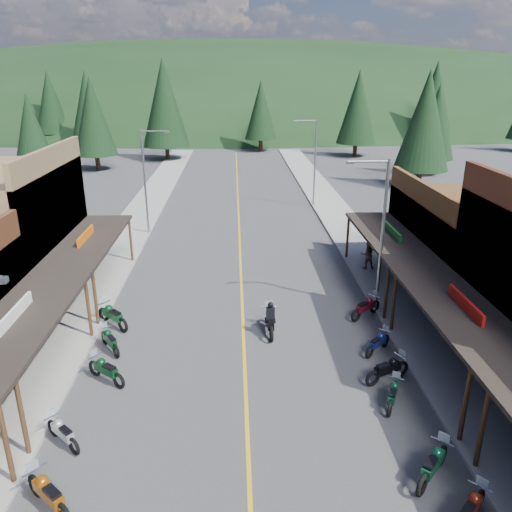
{
  "coord_description": "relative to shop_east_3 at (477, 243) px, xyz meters",
  "views": [
    {
      "loc": [
        -0.32,
        -15.67,
        11.84
      ],
      "look_at": [
        0.73,
        8.44,
        3.0
      ],
      "focal_mm": 35.0,
      "sensor_mm": 36.0,
      "label": 1
    }
  ],
  "objects": [
    {
      "name": "ground",
      "position": [
        -13.75,
        -11.3,
        -2.53
      ],
      "size": [
        220.0,
        220.0,
        0.0
      ],
      "primitive_type": "plane",
      "color": "#38383A",
      "rests_on": "ground"
    },
    {
      "name": "centerline",
      "position": [
        -13.75,
        8.7,
        -2.53
      ],
      "size": [
        0.15,
        90.0,
        0.01
      ],
      "primitive_type": "cube",
      "color": "gold",
      "rests_on": "ground"
    },
    {
      "name": "sidewalk_west",
      "position": [
        -22.45,
        8.7,
        -2.46
      ],
      "size": [
        3.4,
        94.0,
        0.15
      ],
      "primitive_type": "cube",
      "color": "gray",
      "rests_on": "ground"
    },
    {
      "name": "sidewalk_east",
      "position": [
        -5.05,
        8.7,
        -2.46
      ],
      "size": [
        3.4,
        94.0,
        0.15
      ],
      "primitive_type": "cube",
      "color": "gray",
      "rests_on": "ground"
    },
    {
      "name": "shop_east_3",
      "position": [
        0.0,
        0.0,
        0.0
      ],
      "size": [
        10.9,
        10.2,
        6.2
      ],
      "color": "#4C2D16",
      "rests_on": "ground"
    },
    {
      "name": "streetlight_1",
      "position": [
        -20.71,
        10.7,
        1.93
      ],
      "size": [
        2.16,
        0.18,
        8.0
      ],
      "color": "gray",
      "rests_on": "ground"
    },
    {
      "name": "streetlight_2",
      "position": [
        -6.8,
        -3.3,
        1.93
      ],
      "size": [
        2.16,
        0.18,
        8.0
      ],
      "color": "gray",
      "rests_on": "ground"
    },
    {
      "name": "streetlight_3",
      "position": [
        -6.8,
        18.7,
        1.93
      ],
      "size": [
        2.16,
        0.18,
        8.0
      ],
      "color": "gray",
      "rests_on": "ground"
    },
    {
      "name": "ridge_hill",
      "position": [
        -13.75,
        123.7,
        -2.53
      ],
      "size": [
        310.0,
        140.0,
        60.0
      ],
      "primitive_type": "ellipsoid",
      "color": "black",
      "rests_on": "ground"
    },
    {
      "name": "pine_1",
      "position": [
        -37.75,
        58.7,
        4.7
      ],
      "size": [
        5.88,
        5.88,
        12.5
      ],
      "color": "black",
      "rests_on": "ground"
    },
    {
      "name": "pine_2",
      "position": [
        -23.75,
        46.7,
        5.46
      ],
      "size": [
        6.72,
        6.72,
        14.0
      ],
      "color": "black",
      "rests_on": "ground"
    },
    {
      "name": "pine_3",
      "position": [
        -9.75,
        54.7,
        3.95
      ],
      "size": [
        5.04,
        5.04,
        11.0
      ],
      "color": "black",
      "rests_on": "ground"
    },
    {
      "name": "pine_4",
      "position": [
        4.25,
        48.7,
        4.7
      ],
      "size": [
        5.88,
        5.88,
        12.5
      ],
      "color": "black",
      "rests_on": "ground"
    },
    {
      "name": "pine_5",
      "position": [
        20.25,
        60.7,
        5.46
      ],
      "size": [
        6.72,
        6.72,
        14.0
      ],
      "color": "black",
      "rests_on": "ground"
    },
    {
      "name": "pine_7",
      "position": [
        -45.75,
        64.7,
        4.7
      ],
      "size": [
        5.88,
        5.88,
        12.5
      ],
      "color": "black",
      "rests_on": "ground"
    },
    {
      "name": "pine_8",
      "position": [
        -35.75,
        28.7,
        3.44
      ],
      "size": [
        4.48,
        4.48,
        10.0
      ],
      "color": "black",
      "rests_on": "ground"
    },
    {
      "name": "pine_9",
      "position": [
        10.25,
        33.7,
        3.85
      ],
      "size": [
        4.93,
        4.93,
        10.8
      ],
      "color": "black",
      "rests_on": "ground"
    },
    {
      "name": "pine_10",
      "position": [
        -31.75,
        38.7,
        4.25
      ],
      "size": [
        5.38,
        5.38,
        11.6
      ],
      "color": "black",
      "rests_on": "ground"
    },
    {
      "name": "pine_11",
      "position": [
        6.25,
        26.7,
        4.65
      ],
      "size": [
        5.82,
        5.82,
        12.4
      ],
      "color": "black",
      "rests_on": "ground"
    },
    {
      "name": "bike_west_6",
      "position": [
        -19.5,
        -15.73,
        -1.89
      ],
      "size": [
        2.16,
        2.07,
        1.28
      ],
      "primitive_type": null,
      "rotation": [
        0.0,
        0.0,
        0.83
      ],
      "color": "#994D0A",
      "rests_on": "ground"
    },
    {
      "name": "bike_west_7",
      "position": [
        -19.97,
        -13.02,
        -1.99
      ],
      "size": [
        1.82,
        1.77,
        1.09
      ],
      "primitive_type": null,
      "rotation": [
        0.0,
        0.0,
        0.81
      ],
      "color": "#ACACB1",
      "rests_on": "ground"
    },
    {
      "name": "bike_west_8",
      "position": [
        -19.4,
        -9.35,
        -1.93
      ],
      "size": [
        2.1,
        1.87,
        1.21
      ],
      "primitive_type": null,
      "rotation": [
        0.0,
        0.0,
        0.9
      ],
      "color": "#0B391A",
      "rests_on": "ground"
    },
    {
      "name": "bike_west_9",
      "position": [
        -19.8,
        -6.91,
        -1.96
      ],
      "size": [
        1.66,
        2.05,
        1.15
      ],
      "primitive_type": null,
      "rotation": [
        0.0,
        0.0,
        0.58
      ],
      "color": "#0B3A1C",
      "rests_on": "ground"
    },
    {
      "name": "bike_west_10",
      "position": [
        -20.19,
        -4.59,
        -1.86
      ],
      "size": [
        2.22,
        2.19,
        1.34
      ],
      "primitive_type": null,
      "rotation": [
        0.0,
        0.0,
        0.8
      ],
      "color": "#0D431D",
      "rests_on": "ground"
    },
    {
      "name": "bike_east_5",
      "position": [
        -7.73,
        -16.79,
        -1.94
      ],
      "size": [
        1.95,
        1.95,
        1.18
      ],
      "primitive_type": null,
      "rotation": [
        0.0,
        0.0,
        -0.79
      ],
      "color": "#621A0D",
      "rests_on": "ground"
    },
    {
      "name": "bike_east_6",
      "position": [
        -8.12,
        -15.07,
        -1.9
      ],
      "size": [
        2.02,
        2.12,
        1.26
      ],
      "primitive_type": null,
      "rotation": [
        0.0,
        0.0,
        -0.73
      ],
      "color": "#0D452B",
      "rests_on": "ground"
    },
    {
      "name": "bike_east_7",
      "position": [
        -8.23,
        -11.4,
        -1.99
      ],
      "size": [
        1.38,
        1.99,
        1.08
      ],
      "primitive_type": null,
      "rotation": [
        0.0,
        0.0,
        -0.44
      ],
      "color": "#0D432A",
      "rests_on": "ground"
    },
    {
      "name": "bike_east_8",
      "position": [
        -7.97,
        -9.8,
        -1.93
      ],
      "size": [
        2.23,
        1.54,
        1.21
      ],
      "primitive_type": null,
      "rotation": [
        0.0,
        0.0,
        -1.13
      ],
      "color": "black",
      "rests_on": "ground"
    },
    {
      "name": "bike_east_9",
      "position": [
        -7.75,
        -7.57,
        -2.0
      ],
      "size": [
        1.78,
        1.75,
        1.07
      ],
      "primitive_type": null,
      "rotation": [
        0.0,
        0.0,
        -0.8
      ],
      "color": "navy",
      "rests_on": "ground"
    },
    {
      "name": "bike_east_10",
      "position": [
        -7.42,
        -4.11,
        -1.92
      ],
      "size": [
        2.14,
        1.89,
        1.23
      ],
      "primitive_type": null,
      "rotation": [
        0.0,
        0.0,
        -0.91
      ],
      "color": "maroon",
      "rests_on": "ground"
    },
    {
      "name": "rider_on_bike",
      "position": [
        -12.46,
        -5.58,
        -1.83
      ],
      "size": [
        0.8,
        2.32,
        1.76
      ],
      "rotation": [
        0.0,
        0.0,
        0.01
      ],
      "color": "black",
      "rests_on": "ground"
    },
    {
      "name": "pedestrian_east_b",
      "position": [
        -5.72,
        2.38,
        -1.46
      ],
      "size": [
        0.92,
        0.55,
        1.84
      ],
      "primitive_type": "imported",
      "rotation": [
        0.0,
        0.0,
        3.19
      ],
      "color": "brown",
      "rests_on": "sidewalk_east"
    }
  ]
}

